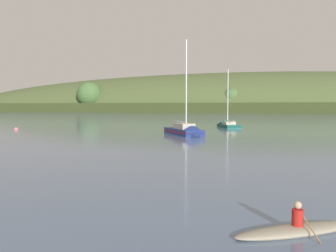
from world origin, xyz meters
TOP-DOWN VIEW (x-y plane):
  - far_shoreline_hill at (-21.19, 235.83)m, footprint 546.05×120.11m
  - sailboat_near_mooring at (0.08, 55.59)m, footprint 7.22×7.83m
  - sailboat_midwater_white at (2.08, 73.77)m, footprint 5.34×7.38m
  - canoe_with_paddler at (12.55, 24.99)m, footprint 3.68×3.02m
  - mooring_buoy_midchannel at (-28.00, 56.78)m, footprint 0.69×0.69m

SIDE VIEW (x-z plane):
  - mooring_buoy_midchannel at x=-28.00m, z-range -0.38..0.38m
  - canoe_with_paddler at x=12.55m, z-range -0.42..0.61m
  - sailboat_midwater_white at x=2.08m, z-range -5.38..5.74m
  - sailboat_near_mooring at x=0.08m, z-range -6.27..6.74m
  - far_shoreline_hill at x=-21.19m, z-range -25.05..25.67m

